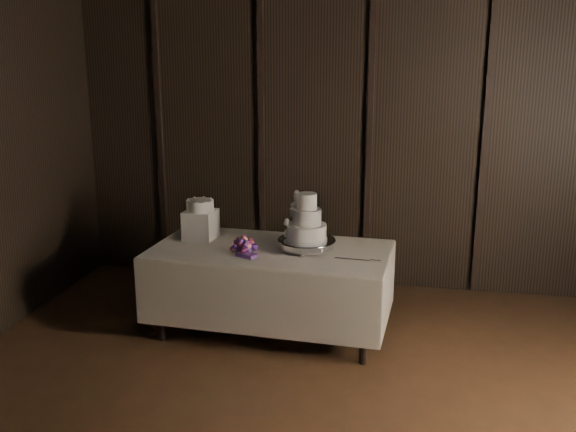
% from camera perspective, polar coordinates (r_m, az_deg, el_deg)
% --- Properties ---
extents(room, '(6.08, 7.08, 3.08)m').
position_cam_1_polar(room, '(3.05, 2.60, -2.09)').
color(room, black).
rests_on(room, ground).
extents(display_table, '(2.05, 1.15, 0.76)m').
position_cam_1_polar(display_table, '(5.50, -1.54, -6.33)').
color(display_table, silver).
rests_on(display_table, ground).
extents(cake_stand, '(0.54, 0.54, 0.09)m').
position_cam_1_polar(cake_stand, '(5.34, 1.66, -2.57)').
color(cake_stand, silver).
rests_on(cake_stand, display_table).
extents(wedding_cake, '(0.36, 0.33, 0.39)m').
position_cam_1_polar(wedding_cake, '(5.27, 1.34, -0.52)').
color(wedding_cake, white).
rests_on(wedding_cake, cake_stand).
extents(bouquet, '(0.38, 0.44, 0.17)m').
position_cam_1_polar(bouquet, '(5.29, -3.92, -2.64)').
color(bouquet, '#CA485A').
rests_on(bouquet, display_table).
extents(box_pedestal, '(0.28, 0.28, 0.25)m').
position_cam_1_polar(box_pedestal, '(5.70, -7.77, -0.75)').
color(box_pedestal, white).
rests_on(box_pedestal, display_table).
extents(small_cake, '(0.32, 0.32, 0.10)m').
position_cam_1_polar(small_cake, '(5.66, -7.83, 0.94)').
color(small_cake, white).
rests_on(small_cake, box_pedestal).
extents(cake_knife, '(0.37, 0.05, 0.01)m').
position_cam_1_polar(cake_knife, '(5.12, 5.70, -3.85)').
color(cake_knife, silver).
rests_on(cake_knife, display_table).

